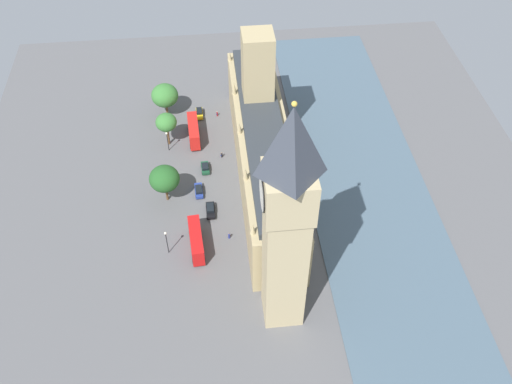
{
  "coord_description": "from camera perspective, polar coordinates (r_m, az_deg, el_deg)",
  "views": [
    {
      "loc": [
        9.67,
        93.85,
        94.2
      ],
      "look_at": [
        1.0,
        12.84,
        8.78
      ],
      "focal_mm": 39.12,
      "sensor_mm": 36.0,
      "label": 1
    }
  ],
  "objects": [
    {
      "name": "ground_plane",
      "position": [
        133.33,
        -0.16,
        1.4
      ],
      "size": [
        133.77,
        133.77,
        0.0
      ],
      "primitive_type": "plane",
      "color": "#565659"
    },
    {
      "name": "river_thames",
      "position": [
        137.58,
        10.66,
        2.23
      ],
      "size": [
        28.06,
        120.39,
        0.25
      ],
      "primitive_type": "cube",
      "color": "#475B6B",
      "rests_on": "ground"
    },
    {
      "name": "parliament_building",
      "position": [
        128.38,
        0.66,
        4.7
      ],
      "size": [
        11.57,
        63.77,
        31.86
      ],
      "color": "tan",
      "rests_on": "ground"
    },
    {
      "name": "clock_tower",
      "position": [
        89.68,
        3.17,
        -3.25
      ],
      "size": [
        8.12,
        8.12,
        50.32
      ],
      "color": "tan",
      "rests_on": "ground"
    },
    {
      "name": "car_yellow_cab_under_trees",
      "position": [
        151.44,
        -5.81,
        8.05
      ],
      "size": [
        1.88,
        4.56,
        1.74
      ],
      "rotation": [
        0.0,
        0.0,
        0.01
      ],
      "color": "gold",
      "rests_on": "ground"
    },
    {
      "name": "double_decker_bus_opposite_hall",
      "position": [
        143.1,
        -6.4,
        6.24
      ],
      "size": [
        2.99,
        10.59,
        4.75
      ],
      "rotation": [
        0.0,
        0.0,
        3.18
      ],
      "color": "red",
      "rests_on": "ground"
    },
    {
      "name": "car_dark_green_by_river_gate",
      "position": [
        135.25,
        -5.22,
        2.49
      ],
      "size": [
        2.08,
        4.17,
        1.74
      ],
      "rotation": [
        0.0,
        0.0,
        3.19
      ],
      "color": "#19472D",
      "rests_on": "ground"
    },
    {
      "name": "car_blue_trailing",
      "position": [
        129.97,
        -5.87,
        0.16
      ],
      "size": [
        2.0,
        4.66,
        1.74
      ],
      "rotation": [
        0.0,
        0.0,
        3.19
      ],
      "color": "navy",
      "rests_on": "ground"
    },
    {
      "name": "car_black_far_end",
      "position": [
        125.61,
        -4.68,
        -1.83
      ],
      "size": [
        2.0,
        4.79,
        1.74
      ],
      "rotation": [
        0.0,
        0.0,
        0.0
      ],
      "color": "black",
      "rests_on": "ground"
    },
    {
      "name": "double_decker_bus_leading",
      "position": [
        117.98,
        -6.14,
        -4.93
      ],
      "size": [
        3.24,
        10.65,
        4.75
      ],
      "rotation": [
        0.0,
        0.0,
        0.07
      ],
      "color": "red",
      "rests_on": "ground"
    },
    {
      "name": "pedestrian_midblock",
      "position": [
        120.68,
        -2.76,
        -4.49
      ],
      "size": [
        0.47,
        0.57,
        1.6
      ],
      "rotation": [
        0.0,
        0.0,
        3.1
      ],
      "color": "navy",
      "rests_on": "ground"
    },
    {
      "name": "pedestrian_near_tower",
      "position": [
        151.07,
        -3.99,
        7.98
      ],
      "size": [
        0.63,
        0.62,
        1.5
      ],
      "rotation": [
        0.0,
        0.0,
        5.47
      ],
      "color": "maroon",
      "rests_on": "ground"
    },
    {
      "name": "pedestrian_kerbside",
      "position": [
        138.54,
        -3.52,
        3.8
      ],
      "size": [
        0.65,
        0.61,
        1.54
      ],
      "rotation": [
        0.0,
        0.0,
        5.36
      ],
      "color": "black",
      "rests_on": "ground"
    },
    {
      "name": "plane_tree_corner",
      "position": [
        139.77,
        -9.17,
        7.03
      ],
      "size": [
        5.24,
        5.24,
        9.2
      ],
      "color": "brown",
      "rests_on": "ground"
    },
    {
      "name": "plane_tree_slot_10",
      "position": [
        125.45,
        -9.35,
        1.35
      ],
      "size": [
        6.81,
        6.81,
        9.6
      ],
      "color": "brown",
      "rests_on": "ground"
    },
    {
      "name": "plane_tree_slot_11",
      "position": [
        149.7,
        -9.31,
        9.72
      ],
      "size": [
        7.01,
        7.01,
        9.27
      ],
      "color": "brown",
      "rests_on": "ground"
    },
    {
      "name": "street_lamp_slot_12",
      "position": [
        139.67,
        -9.07,
        5.5
      ],
      "size": [
        0.56,
        0.56,
        5.8
      ],
      "color": "black",
      "rests_on": "ground"
    },
    {
      "name": "street_lamp_slot_13",
      "position": [
        116.54,
        -9.15,
        -4.73
      ],
      "size": [
        0.56,
        0.56,
        6.62
      ],
      "color": "black",
      "rests_on": "ground"
    }
  ]
}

